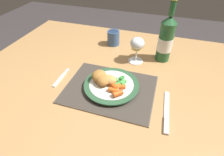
# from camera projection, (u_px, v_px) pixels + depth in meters

# --- Properties ---
(ground_plane) EXTENTS (6.00, 6.00, 0.00)m
(ground_plane) POSITION_uv_depth(u_px,v_px,m) (117.00, 155.00, 1.28)
(ground_plane) COLOR #383333
(dining_table) EXTENTS (1.42, 1.00, 0.74)m
(dining_table) POSITION_uv_depth(u_px,v_px,m) (120.00, 89.00, 0.86)
(dining_table) COLOR #AD7F4C
(dining_table) RESTS_ON ground
(placemat) EXTENTS (0.37, 0.29, 0.01)m
(placemat) POSITION_uv_depth(u_px,v_px,m) (110.00, 89.00, 0.74)
(placemat) COLOR brown
(placemat) RESTS_ON dining_table
(dinner_plate) EXTENTS (0.23, 0.23, 0.02)m
(dinner_plate) POSITION_uv_depth(u_px,v_px,m) (111.00, 85.00, 0.74)
(dinner_plate) COLOR white
(dinner_plate) RESTS_ON placemat
(breaded_croquettes) EXTENTS (0.12, 0.10, 0.04)m
(breaded_croquettes) POSITION_uv_depth(u_px,v_px,m) (103.00, 78.00, 0.73)
(breaded_croquettes) COLOR #A87033
(breaded_croquettes) RESTS_ON dinner_plate
(green_beans_pile) EXTENTS (0.07, 0.08, 0.02)m
(green_beans_pile) POSITION_uv_depth(u_px,v_px,m) (120.00, 81.00, 0.74)
(green_beans_pile) COLOR #4CA84C
(green_beans_pile) RESTS_ON dinner_plate
(glazed_carrots) EXTENTS (0.07, 0.08, 0.02)m
(glazed_carrots) POSITION_uv_depth(u_px,v_px,m) (116.00, 89.00, 0.70)
(glazed_carrots) COLOR orange
(glazed_carrots) RESTS_ON dinner_plate
(fork) EXTENTS (0.02, 0.14, 0.01)m
(fork) POSITION_uv_depth(u_px,v_px,m) (60.00, 79.00, 0.80)
(fork) COLOR silver
(fork) RESTS_ON dining_table
(table_knife) EXTENTS (0.03, 0.21, 0.01)m
(table_knife) POSITION_uv_depth(u_px,v_px,m) (166.00, 115.00, 0.64)
(table_knife) COLOR silver
(table_knife) RESTS_ON dining_table
(wine_glass) EXTENTS (0.08, 0.08, 0.13)m
(wine_glass) POSITION_uv_depth(u_px,v_px,m) (137.00, 45.00, 0.85)
(wine_glass) COLOR silver
(wine_glass) RESTS_ON dining_table
(bottle) EXTENTS (0.07, 0.07, 0.31)m
(bottle) POSITION_uv_depth(u_px,v_px,m) (166.00, 39.00, 0.85)
(bottle) COLOR #23562D
(bottle) RESTS_ON dining_table
(drinking_cup) EXTENTS (0.07, 0.07, 0.08)m
(drinking_cup) POSITION_uv_depth(u_px,v_px,m) (113.00, 38.00, 1.02)
(drinking_cup) COLOR #385684
(drinking_cup) RESTS_ON dining_table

